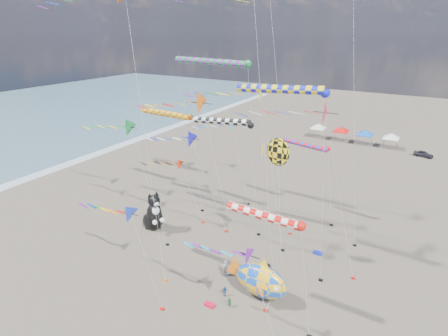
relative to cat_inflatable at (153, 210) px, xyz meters
name	(u,v)px	position (x,y,z in m)	size (l,w,h in m)	color
ground	(168,334)	(11.69, -11.69, -2.63)	(260.00, 260.00, 0.00)	brown
delta_kite_1	(200,106)	(9.71, -3.52, 14.25)	(11.15, 2.33, 18.32)	orange
delta_kite_3	(237,95)	(9.30, 3.74, 14.03)	(14.09, 2.14, 18.09)	yellow
delta_kite_4	(190,139)	(3.07, 3.88, 8.40)	(11.12, 2.20, 12.42)	#191ABD
delta_kite_5	(226,130)	(3.39, 11.59, 7.71)	(8.97, 1.82, 11.62)	#13CADD
delta_kite_6	(123,130)	(-1.56, -1.98, 10.23)	(11.91, 2.21, 14.27)	#16853B
delta_kite_7	(169,167)	(-0.67, 4.18, 3.98)	(10.09, 1.63, 7.84)	#FF2D08
delta_kite_8	(116,220)	(4.98, -9.87, 4.99)	(10.29, 1.85, 8.92)	#1A36BC
delta_kite_10	(327,115)	(18.70, 2.91, 13.24)	(12.14, 2.46, 17.38)	red
delta_kite_11	(243,271)	(17.76, -10.63, 5.36)	(8.32, 1.68, 9.21)	#7418A6
windsock_0	(225,122)	(6.98, 5.27, 10.58)	(8.79, 0.76, 13.66)	black
windsock_1	(307,146)	(14.51, 11.90, 7.20)	(7.41, 0.61, 10.22)	red
windsock_2	(168,114)	(-2.51, 6.71, 10.06)	(9.58, 0.79, 13.15)	orange
windsock_3	(214,62)	(3.24, 8.86, 16.59)	(11.65, 0.84, 19.70)	#18853F
windsock_4	(268,217)	(17.46, -6.18, 7.14)	(7.68, 0.73, 10.19)	red
windsock_5	(283,90)	(15.25, 0.98, 15.40)	(9.78, 0.78, 18.50)	#141DC8
angelfish_kite	(276,153)	(15.16, 0.42, 9.87)	(3.74, 3.02, 13.92)	yellow
cat_inflatable	(153,210)	(0.00, 0.00, 0.00)	(3.90, 1.95, 5.26)	black
fish_inflatable	(260,281)	(16.35, -4.41, -0.47)	(6.50, 2.37, 4.64)	blue
person_adult	(226,268)	(12.01, -3.11, -1.75)	(0.64, 0.42, 1.77)	gray
child_green	(229,303)	(14.44, -6.62, -2.14)	(0.48, 0.38, 0.99)	#228C34
child_blue	(225,291)	(13.36, -5.62, -2.10)	(0.62, 0.26, 1.06)	#1E58A2
kite_bag_0	(265,265)	(14.79, 0.24, -2.48)	(0.90, 0.44, 0.30)	black
kite_bag_1	(318,253)	(18.86, 5.11, -2.48)	(0.90, 0.44, 0.30)	#1320C3
kite_bag_2	(210,305)	(12.88, -7.41, -2.48)	(0.90, 0.44, 0.30)	red
tent_row	(353,129)	(13.19, 48.31, 0.52)	(19.20, 4.20, 3.80)	white
parked_car	(424,154)	(26.95, 46.31, -2.05)	(1.37, 3.41, 1.16)	#26262D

